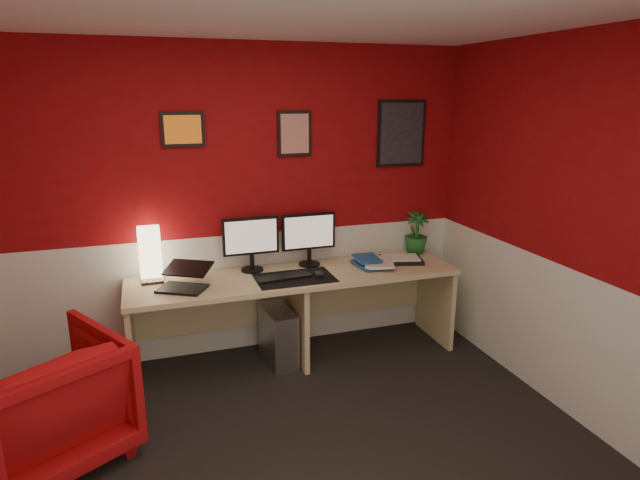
{
  "coord_description": "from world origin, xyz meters",
  "views": [
    {
      "loc": [
        -0.62,
        -2.47,
        2.11
      ],
      "look_at": [
        0.6,
        1.21,
        1.05
      ],
      "focal_mm": 30.11,
      "sensor_mm": 36.0,
      "label": 1
    }
  ],
  "objects_px": {
    "shoji_lamp": "(150,256)",
    "potted_plant": "(416,233)",
    "monitor_left": "(251,236)",
    "monitor_right": "(309,231)",
    "desk": "(297,317)",
    "armchair": "(44,402)",
    "zen_tray": "(401,260)",
    "pc_tower": "(278,335)",
    "laptop": "(181,275)"
  },
  "relations": [
    {
      "from": "monitor_left",
      "to": "monitor_right",
      "type": "relative_size",
      "value": 1.0
    },
    {
      "from": "laptop",
      "to": "pc_tower",
      "type": "relative_size",
      "value": 0.73
    },
    {
      "from": "laptop",
      "to": "armchair",
      "type": "xyz_separation_m",
      "value": [
        -0.86,
        -0.68,
        -0.46
      ]
    },
    {
      "from": "shoji_lamp",
      "to": "armchair",
      "type": "bearing_deg",
      "value": -125.04
    },
    {
      "from": "pc_tower",
      "to": "zen_tray",
      "type": "bearing_deg",
      "value": -2.96
    },
    {
      "from": "shoji_lamp",
      "to": "zen_tray",
      "type": "distance_m",
      "value": 2.03
    },
    {
      "from": "laptop",
      "to": "zen_tray",
      "type": "xyz_separation_m",
      "value": [
        1.82,
        0.11,
        -0.09
      ]
    },
    {
      "from": "pc_tower",
      "to": "monitor_left",
      "type": "bearing_deg",
      "value": 124.11
    },
    {
      "from": "monitor_right",
      "to": "laptop",
      "type": "bearing_deg",
      "value": -165.61
    },
    {
      "from": "shoji_lamp",
      "to": "potted_plant",
      "type": "bearing_deg",
      "value": 1.14
    },
    {
      "from": "desk",
      "to": "monitor_right",
      "type": "bearing_deg",
      "value": 48.55
    },
    {
      "from": "shoji_lamp",
      "to": "pc_tower",
      "type": "distance_m",
      "value": 1.18
    },
    {
      "from": "monitor_right",
      "to": "potted_plant",
      "type": "relative_size",
      "value": 1.54
    },
    {
      "from": "shoji_lamp",
      "to": "armchair",
      "type": "xyz_separation_m",
      "value": [
        -0.66,
        -0.94,
        -0.55
      ]
    },
    {
      "from": "potted_plant",
      "to": "laptop",
      "type": "bearing_deg",
      "value": -171.58
    },
    {
      "from": "armchair",
      "to": "monitor_left",
      "type": "bearing_deg",
      "value": -176.75
    },
    {
      "from": "zen_tray",
      "to": "desk",
      "type": "bearing_deg",
      "value": -177.8
    },
    {
      "from": "monitor_right",
      "to": "zen_tray",
      "type": "relative_size",
      "value": 1.66
    },
    {
      "from": "monitor_left",
      "to": "pc_tower",
      "type": "relative_size",
      "value": 1.29
    },
    {
      "from": "potted_plant",
      "to": "armchair",
      "type": "bearing_deg",
      "value": -161.36
    },
    {
      "from": "monitor_right",
      "to": "zen_tray",
      "type": "bearing_deg",
      "value": -11.49
    },
    {
      "from": "desk",
      "to": "potted_plant",
      "type": "relative_size",
      "value": 6.92
    },
    {
      "from": "zen_tray",
      "to": "potted_plant",
      "type": "distance_m",
      "value": 0.35
    },
    {
      "from": "potted_plant",
      "to": "zen_tray",
      "type": "bearing_deg",
      "value": -141.62
    },
    {
      "from": "shoji_lamp",
      "to": "pc_tower",
      "type": "xyz_separation_m",
      "value": [
        0.93,
        -0.18,
        -0.7
      ]
    },
    {
      "from": "laptop",
      "to": "monitor_right",
      "type": "bearing_deg",
      "value": 44.63
    },
    {
      "from": "laptop",
      "to": "monitor_right",
      "type": "xyz_separation_m",
      "value": [
        1.05,
        0.27,
        0.18
      ]
    },
    {
      "from": "zen_tray",
      "to": "pc_tower",
      "type": "distance_m",
      "value": 1.21
    },
    {
      "from": "laptop",
      "to": "zen_tray",
      "type": "distance_m",
      "value": 1.82
    },
    {
      "from": "potted_plant",
      "to": "armchair",
      "type": "xyz_separation_m",
      "value": [
        -2.92,
        -0.98,
        -0.54
      ]
    },
    {
      "from": "armchair",
      "to": "desk",
      "type": "bearing_deg",
      "value": 173.12
    },
    {
      "from": "desk",
      "to": "monitor_left",
      "type": "bearing_deg",
      "value": 148.15
    },
    {
      "from": "monitor_right",
      "to": "desk",
      "type": "bearing_deg",
      "value": -131.45
    },
    {
      "from": "shoji_lamp",
      "to": "potted_plant",
      "type": "height_order",
      "value": "shoji_lamp"
    },
    {
      "from": "desk",
      "to": "armchair",
      "type": "distance_m",
      "value": 1.9
    },
    {
      "from": "pc_tower",
      "to": "potted_plant",
      "type": "bearing_deg",
      "value": 4.81
    },
    {
      "from": "laptop",
      "to": "monitor_right",
      "type": "height_order",
      "value": "monitor_right"
    },
    {
      "from": "laptop",
      "to": "potted_plant",
      "type": "distance_m",
      "value": 2.08
    },
    {
      "from": "monitor_left",
      "to": "laptop",
      "type": "bearing_deg",
      "value": -154.48
    },
    {
      "from": "monitor_left",
      "to": "zen_tray",
      "type": "bearing_deg",
      "value": -7.23
    },
    {
      "from": "laptop",
      "to": "zen_tray",
      "type": "relative_size",
      "value": 0.94
    },
    {
      "from": "laptop",
      "to": "pc_tower",
      "type": "bearing_deg",
      "value": 36.44
    },
    {
      "from": "monitor_right",
      "to": "potted_plant",
      "type": "bearing_deg",
      "value": 1.99
    },
    {
      "from": "zen_tray",
      "to": "laptop",
      "type": "bearing_deg",
      "value": -176.41
    },
    {
      "from": "laptop",
      "to": "pc_tower",
      "type": "distance_m",
      "value": 0.95
    },
    {
      "from": "shoji_lamp",
      "to": "zen_tray",
      "type": "relative_size",
      "value": 1.14
    },
    {
      "from": "monitor_left",
      "to": "potted_plant",
      "type": "xyz_separation_m",
      "value": [
        1.49,
        0.03,
        -0.1
      ]
    },
    {
      "from": "zen_tray",
      "to": "armchair",
      "type": "height_order",
      "value": "zen_tray"
    },
    {
      "from": "pc_tower",
      "to": "armchair",
      "type": "relative_size",
      "value": 0.54
    },
    {
      "from": "monitor_left",
      "to": "potted_plant",
      "type": "height_order",
      "value": "monitor_left"
    }
  ]
}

